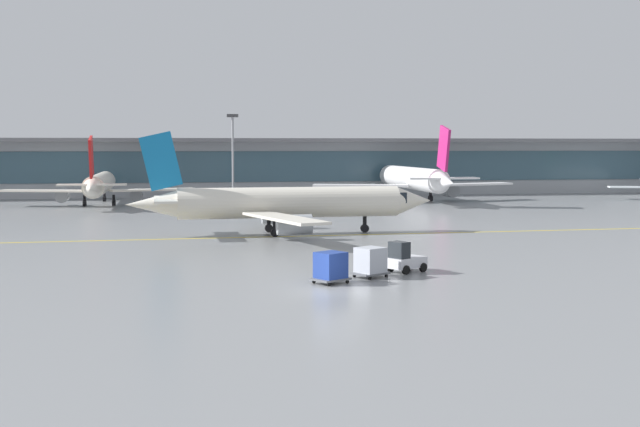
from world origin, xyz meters
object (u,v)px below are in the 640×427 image
(gate_airplane_1, at_px, (100,185))
(gate_airplane_2, at_px, (413,179))
(baggage_tug, at_px, (405,259))
(cargo_dolly_lead, at_px, (370,261))
(cargo_dolly_trailing, at_px, (331,266))
(apron_light_mast_1, at_px, (233,152))
(taxiing_regional_jet, at_px, (286,203))

(gate_airplane_1, xyz_separation_m, gate_airplane_2, (45.98, 0.79, 0.45))
(baggage_tug, relative_size, cargo_dolly_lead, 1.12)
(gate_airplane_1, bearing_deg, baggage_tug, -159.17)
(baggage_tug, bearing_deg, cargo_dolly_lead, 180.00)
(cargo_dolly_lead, height_order, cargo_dolly_trailing, same)
(apron_light_mast_1, bearing_deg, gate_airplane_2, -19.56)
(gate_airplane_1, relative_size, cargo_dolly_trailing, 11.13)
(taxiing_regional_jet, bearing_deg, cargo_dolly_lead, -87.27)
(gate_airplane_1, bearing_deg, gate_airplane_2, -89.61)
(gate_airplane_2, relative_size, taxiing_regional_jet, 1.15)
(cargo_dolly_lead, xyz_separation_m, cargo_dolly_trailing, (-2.93, -1.81, 0.00))
(gate_airplane_2, bearing_deg, baggage_tug, 161.64)
(baggage_tug, xyz_separation_m, cargo_dolly_trailing, (-5.67, -3.50, 0.16))
(cargo_dolly_trailing, bearing_deg, taxiing_regional_jet, 56.60)
(gate_airplane_2, xyz_separation_m, taxiing_regional_jet, (-24.90, -42.25, -0.43))
(gate_airplane_1, xyz_separation_m, cargo_dolly_lead, (23.15, -67.68, -1.86))
(taxiing_regional_jet, xyz_separation_m, cargo_dolly_trailing, (-0.86, -28.03, -1.88))
(cargo_dolly_lead, xyz_separation_m, apron_light_mast_1, (-3.73, 77.91, 6.29))
(cargo_dolly_lead, distance_m, apron_light_mast_1, 78.25)
(cargo_dolly_trailing, relative_size, apron_light_mast_1, 0.20)
(baggage_tug, height_order, cargo_dolly_trailing, baggage_tug)
(gate_airplane_2, bearing_deg, apron_light_mast_1, 68.82)
(baggage_tug, distance_m, cargo_dolly_trailing, 6.67)
(gate_airplane_2, height_order, baggage_tug, gate_airplane_2)
(cargo_dolly_trailing, height_order, apron_light_mast_1, apron_light_mast_1)
(gate_airplane_1, relative_size, taxiing_regional_jet, 0.99)
(gate_airplane_1, xyz_separation_m, cargo_dolly_trailing, (20.22, -69.49, -1.86))
(taxiing_regional_jet, distance_m, baggage_tug, 25.09)
(gate_airplane_2, xyz_separation_m, apron_light_mast_1, (-26.56, 9.44, 3.98))
(gate_airplane_1, xyz_separation_m, baggage_tug, (25.89, -65.99, -2.02))
(baggage_tug, bearing_deg, gate_airplane_2, 41.61)
(gate_airplane_1, height_order, cargo_dolly_lead, gate_airplane_1)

